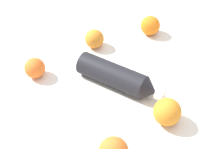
{
  "coord_description": "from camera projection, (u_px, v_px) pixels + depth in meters",
  "views": [
    {
      "loc": [
        0.64,
        -0.33,
        0.72
      ],
      "look_at": [
        -0.04,
        -0.03,
        0.04
      ],
      "focal_mm": 52.21,
      "sensor_mm": 36.0,
      "label": 1
    }
  ],
  "objects": [
    {
      "name": "orange_2",
      "position": [
        150.0,
        26.0,
        1.21
      ],
      "size": [
        0.07,
        0.07,
        0.07
      ],
      "primitive_type": "sphere",
      "color": "orange",
      "rests_on": "ground_plane"
    },
    {
      "name": "water_bottle",
      "position": [
        118.0,
        77.0,
        1.0
      ],
      "size": [
        0.27,
        0.21,
        0.07
      ],
      "rotation": [
        0.0,
        0.0,
        0.61
      ],
      "color": "black",
      "rests_on": "ground_plane"
    },
    {
      "name": "orange_4",
      "position": [
        35.0,
        68.0,
        1.04
      ],
      "size": [
        0.07,
        0.07,
        0.07
      ],
      "primitive_type": "sphere",
      "color": "orange",
      "rests_on": "ground_plane"
    },
    {
      "name": "orange_3",
      "position": [
        167.0,
        112.0,
        0.9
      ],
      "size": [
        0.08,
        0.08,
        0.08
      ],
      "primitive_type": "sphere",
      "color": "orange",
      "rests_on": "ground_plane"
    },
    {
      "name": "ground_plane",
      "position": [
        126.0,
        88.0,
        1.02
      ],
      "size": [
        2.4,
        2.4,
        0.0
      ],
      "primitive_type": "plane",
      "color": "silver"
    },
    {
      "name": "orange_0",
      "position": [
        94.0,
        39.0,
        1.15
      ],
      "size": [
        0.07,
        0.07,
        0.07
      ],
      "primitive_type": "sphere",
      "color": "orange",
      "rests_on": "ground_plane"
    }
  ]
}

